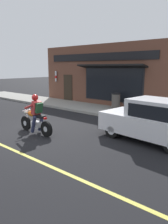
# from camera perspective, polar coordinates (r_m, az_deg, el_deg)

# --- Properties ---
(ground_plane) EXTENTS (80.00, 80.00, 0.00)m
(ground_plane) POSITION_cam_1_polar(r_m,az_deg,el_deg) (9.74, -13.45, -4.65)
(ground_plane) COLOR black
(sidewalk_curb) EXTENTS (2.60, 22.00, 0.14)m
(sidewalk_curb) POSITION_cam_1_polar(r_m,az_deg,el_deg) (15.38, -3.85, 1.86)
(sidewalk_curb) COLOR gray
(sidewalk_curb) RESTS_ON ground
(storefront_building) EXTENTS (1.25, 10.18, 4.20)m
(storefront_building) POSITION_cam_1_polar(r_m,az_deg,el_deg) (15.38, 4.03, 9.49)
(storefront_building) COLOR brown
(storefront_building) RESTS_ON ground
(motorcycle_with_rider) EXTENTS (0.56, 2.02, 1.62)m
(motorcycle_with_rider) POSITION_cam_1_polar(r_m,az_deg,el_deg) (9.10, -12.52, -1.35)
(motorcycle_with_rider) COLOR black
(motorcycle_with_rider) RESTS_ON ground
(car_hatchback) EXTENTS (1.98, 3.92, 1.57)m
(car_hatchback) POSITION_cam_1_polar(r_m,az_deg,el_deg) (8.29, 17.49, -2.25)
(car_hatchback) COLOR black
(car_hatchback) RESTS_ON ground
(traffic_cone) EXTENTS (0.36, 0.36, 0.60)m
(traffic_cone) POSITION_cam_1_polar(r_m,az_deg,el_deg) (11.82, 16.75, 0.19)
(traffic_cone) COLOR black
(traffic_cone) RESTS_ON sidewalk_curb
(trash_bin) EXTENTS (0.56, 0.56, 0.98)m
(trash_bin) POSITION_cam_1_polar(r_m,az_deg,el_deg) (13.69, 8.31, 2.94)
(trash_bin) COLOR #514C47
(trash_bin) RESTS_ON sidewalk_curb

